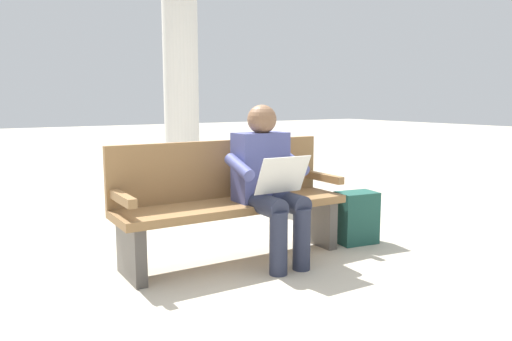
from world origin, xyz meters
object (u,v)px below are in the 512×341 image
(person_seated, at_px, (268,179))
(bench_near, at_px, (229,199))
(backpack, at_px, (356,218))
(support_pillar, at_px, (181,62))

(person_seated, bearing_deg, bench_near, -48.80)
(person_seated, xyz_separation_m, backpack, (-0.90, 0.00, -0.41))
(person_seated, bearing_deg, support_pillar, -101.06)
(bench_near, height_order, person_seated, person_seated)
(person_seated, bearing_deg, backpack, -178.78)
(backpack, relative_size, support_pillar, 0.13)
(bench_near, distance_m, backpack, 1.15)
(bench_near, xyz_separation_m, backpack, (-1.10, 0.24, -0.24))
(support_pillar, bearing_deg, backpack, 94.79)
(person_seated, relative_size, support_pillar, 0.35)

